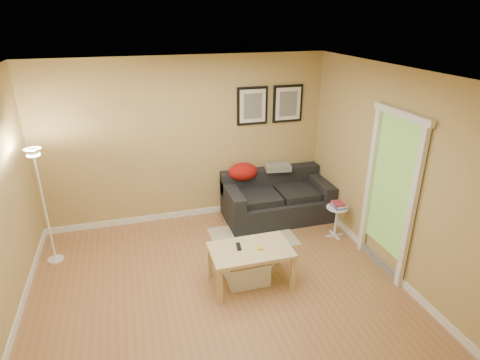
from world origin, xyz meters
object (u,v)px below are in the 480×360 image
Objects in this scene: storage_bin at (247,271)px; side_table at (336,222)px; sofa at (277,197)px; floor_lamp at (45,211)px; book_stack at (339,205)px; coffee_table at (250,266)px.

side_table reaches higher than storage_bin.
floor_lamp is (-3.38, -0.32, 0.40)m from sofa.
sofa is at bearing 57.03° from storage_bin.
storage_bin is 1.81m from book_stack.
sofa reaches higher than storage_bin.
coffee_table is at bearing -155.54° from side_table.
side_table is at bearing -51.86° from sofa.
floor_lamp is at bearing 162.01° from book_stack.
floor_lamp is at bearing 153.77° from storage_bin.
coffee_table is 1.78m from book_stack.
book_stack reaches higher than side_table.
floor_lamp reaches higher than side_table.
coffee_table is at bearing -166.67° from book_stack.
side_table is (1.62, 0.69, 0.08)m from storage_bin.
floor_lamp is (-2.44, 1.22, 0.52)m from coffee_table.
book_stack is at bearing -6.93° from floor_lamp.
floor_lamp is (-4.02, 0.50, 0.52)m from side_table.
coffee_table is 1.74m from side_table.
floor_lamp is at bearing 172.97° from side_table.
floor_lamp is (-2.40, 1.18, 0.61)m from storage_bin.
sofa is at bearing 118.03° from book_stack.
side_table is (0.64, -0.81, -0.13)m from sofa.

